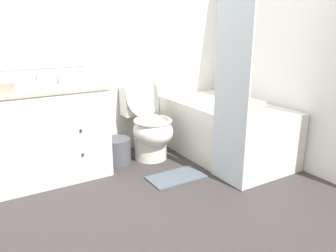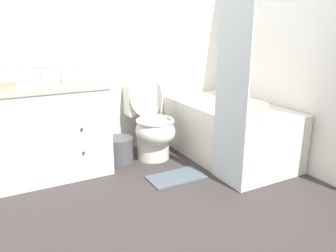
# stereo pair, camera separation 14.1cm
# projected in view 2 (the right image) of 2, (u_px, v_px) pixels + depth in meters

# --- Properties ---
(ground_plane) EXTENTS (14.00, 14.00, 0.00)m
(ground_plane) POSITION_uv_depth(u_px,v_px,m) (204.00, 222.00, 2.32)
(ground_plane) COLOR #383333
(wall_back) EXTENTS (8.00, 0.06, 2.50)m
(wall_back) POSITION_uv_depth(u_px,v_px,m) (117.00, 35.00, 3.35)
(wall_back) COLOR silver
(wall_back) RESTS_ON ground_plane
(wall_right) EXTENTS (0.05, 2.62, 2.50)m
(wall_right) POSITION_uv_depth(u_px,v_px,m) (274.00, 35.00, 3.24)
(wall_right) COLOR silver
(wall_right) RESTS_ON ground_plane
(vanity_cabinet) EXTENTS (1.02, 0.60, 0.84)m
(vanity_cabinet) POSITION_uv_depth(u_px,v_px,m) (50.00, 130.00, 2.97)
(vanity_cabinet) COLOR silver
(vanity_cabinet) RESTS_ON ground_plane
(sink_faucet) EXTENTS (0.14, 0.12, 0.12)m
(sink_faucet) POSITION_uv_depth(u_px,v_px,m) (41.00, 78.00, 3.01)
(sink_faucet) COLOR silver
(sink_faucet) RESTS_ON vanity_cabinet
(toilet) EXTENTS (0.40, 0.64, 0.84)m
(toilet) POSITION_uv_depth(u_px,v_px,m) (152.00, 127.00, 3.39)
(toilet) COLOR silver
(toilet) RESTS_ON ground_plane
(bathtub) EXTENTS (0.77, 1.41, 0.57)m
(bathtub) POSITION_uv_depth(u_px,v_px,m) (228.00, 131.00, 3.42)
(bathtub) COLOR silver
(bathtub) RESTS_ON ground_plane
(shower_curtain) EXTENTS (0.01, 0.41, 1.97)m
(shower_curtain) POSITION_uv_depth(u_px,v_px,m) (233.00, 71.00, 2.60)
(shower_curtain) COLOR silver
(shower_curtain) RESTS_ON ground_plane
(wastebasket) EXTENTS (0.28, 0.28, 0.25)m
(wastebasket) POSITION_uv_depth(u_px,v_px,m) (120.00, 150.00, 3.33)
(wastebasket) COLOR #4C4C51
(wastebasket) RESTS_ON ground_plane
(tissue_box) EXTENTS (0.12, 0.13, 0.11)m
(tissue_box) POSITION_uv_depth(u_px,v_px,m) (68.00, 77.00, 3.01)
(tissue_box) COLOR silver
(tissue_box) RESTS_ON vanity_cabinet
(soap_dispenser) EXTENTS (0.06, 0.06, 0.13)m
(soap_dispenser) POSITION_uv_depth(u_px,v_px,m) (88.00, 75.00, 3.05)
(soap_dispenser) COLOR silver
(soap_dispenser) RESTS_ON vanity_cabinet
(bath_towel_folded) EXTENTS (0.35, 0.24, 0.11)m
(bath_towel_folded) POSITION_uv_depth(u_px,v_px,m) (244.00, 108.00, 2.96)
(bath_towel_folded) COLOR tan
(bath_towel_folded) RESTS_ON bathtub
(bath_mat) EXTENTS (0.51, 0.29, 0.02)m
(bath_mat) POSITION_uv_depth(u_px,v_px,m) (176.00, 177.00, 2.99)
(bath_mat) COLOR #4C5660
(bath_mat) RESTS_ON ground_plane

